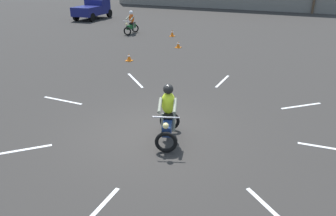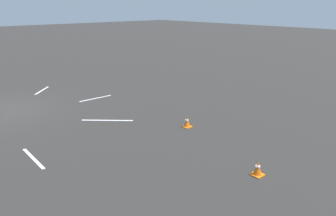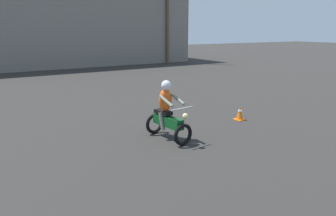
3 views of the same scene
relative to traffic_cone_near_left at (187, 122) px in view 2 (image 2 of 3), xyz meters
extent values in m
cube|color=orange|center=(0.00, 0.00, -0.18)|extent=(0.32, 0.32, 0.03)
cone|color=orange|center=(0.00, 0.00, 0.02)|extent=(0.24, 0.24, 0.37)
cylinder|color=white|center=(0.00, 0.00, 0.08)|extent=(0.13, 0.13, 0.05)
cube|color=orange|center=(1.13, 3.91, -0.18)|extent=(0.32, 0.32, 0.03)
cone|color=orange|center=(1.13, 3.91, 0.02)|extent=(0.24, 0.24, 0.36)
cylinder|color=white|center=(1.13, 3.91, 0.07)|extent=(0.13, 0.13, 0.05)
cube|color=silver|center=(5.38, -1.18, -0.19)|extent=(0.14, 1.75, 0.01)
cube|color=silver|center=(1.89, -2.65, -0.19)|extent=(1.58, 1.49, 0.01)
cube|color=silver|center=(0.64, -5.82, -0.19)|extent=(1.74, 0.10, 0.01)
cube|color=silver|center=(2.04, -9.14, -0.19)|extent=(1.26, 1.29, 0.01)
camera|label=1|loc=(8.87, -14.36, 4.33)|focal=35.00mm
camera|label=2|loc=(8.25, 8.30, 4.30)|focal=35.00mm
camera|label=3|loc=(-8.52, -0.73, 2.82)|focal=35.00mm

